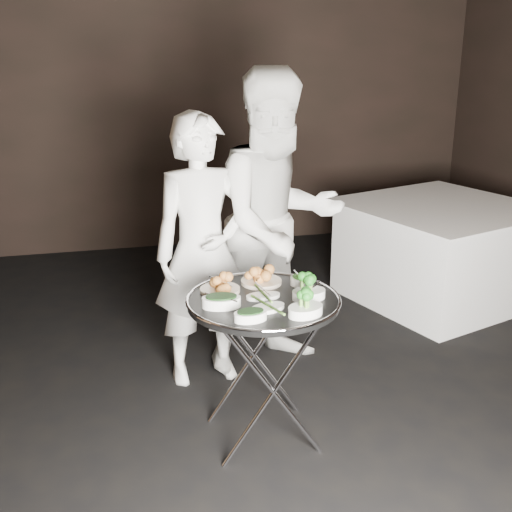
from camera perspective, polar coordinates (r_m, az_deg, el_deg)
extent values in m
cube|color=black|center=(3.53, 1.35, -15.87)|extent=(6.00, 7.00, 0.05)
cube|color=black|center=(6.41, -7.05, 14.07)|extent=(6.00, 0.05, 3.00)
cylinder|color=silver|center=(3.14, 1.55, -12.01)|extent=(0.52, 0.02, 0.76)
cylinder|color=silver|center=(3.14, 1.55, -12.01)|extent=(0.52, 0.02, 0.76)
cylinder|color=silver|center=(3.48, -0.20, -8.80)|extent=(0.52, 0.02, 0.76)
cylinder|color=silver|center=(3.48, -0.20, -8.80)|extent=(0.52, 0.02, 0.76)
cylinder|color=silver|center=(3.11, -3.27, -5.06)|extent=(0.02, 0.44, 0.02)
cylinder|color=silver|center=(3.21, 4.45, -4.31)|extent=(0.02, 0.44, 0.02)
cylinder|color=black|center=(3.14, 0.66, -4.09)|extent=(0.74, 0.74, 0.03)
torus|color=silver|center=(3.14, 0.66, -3.83)|extent=(0.76, 0.76, 0.02)
cylinder|color=beige|center=(3.23, -3.22, -3.02)|extent=(0.20, 0.20, 0.02)
cylinder|color=beige|center=(3.33, 0.47, -2.30)|extent=(0.21, 0.21, 0.02)
cylinder|color=silver|center=(3.32, 4.01, -2.22)|extent=(0.11, 0.11, 0.04)
cylinder|color=silver|center=(3.23, -3.15, -2.26)|extent=(0.09, 0.17, 0.01)
cylinder|color=silver|center=(3.32, 0.59, -1.63)|extent=(0.11, 0.16, 0.01)
cylinder|color=silver|center=(3.30, 3.97, -1.83)|extent=(0.01, 0.19, 0.01)
cylinder|color=silver|center=(3.03, -3.15, -3.68)|extent=(0.13, 0.15, 0.01)
cylinder|color=silver|center=(3.13, 4.79, -2.95)|extent=(0.15, 0.13, 0.01)
cylinder|color=silver|center=(3.13, 0.61, -2.92)|extent=(0.03, 0.19, 0.01)
imported|color=white|center=(3.76, -4.75, 0.38)|extent=(0.63, 0.45, 1.61)
imported|color=white|center=(3.90, 1.98, 2.91)|extent=(1.04, 0.89, 1.85)
cube|color=white|center=(5.29, 15.95, 0.19)|extent=(1.21, 1.21, 0.75)
cube|color=white|center=(5.19, 16.32, 4.26)|extent=(1.36, 1.36, 0.02)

